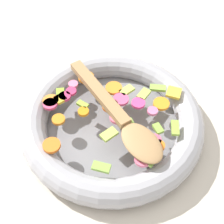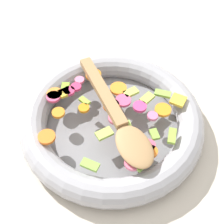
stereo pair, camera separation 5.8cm
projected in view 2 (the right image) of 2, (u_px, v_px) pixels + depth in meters
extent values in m
plane|color=beige|center=(112.00, 128.00, 0.62)|extent=(4.00, 4.00, 0.00)
cylinder|color=slate|center=(112.00, 126.00, 0.61)|extent=(0.30, 0.30, 0.01)
torus|color=#9E9EA5|center=(112.00, 120.00, 0.60)|extent=(0.35, 0.35, 0.05)
cylinder|color=orange|center=(163.00, 110.00, 0.58)|extent=(0.04, 0.04, 0.01)
cylinder|color=orange|center=(93.00, 75.00, 0.63)|extent=(0.04, 0.04, 0.01)
cylinder|color=orange|center=(151.00, 152.00, 0.52)|extent=(0.03, 0.03, 0.01)
cylinder|color=orange|center=(84.00, 108.00, 0.58)|extent=(0.02, 0.02, 0.01)
cylinder|color=orange|center=(47.00, 137.00, 0.54)|extent=(0.03, 0.03, 0.01)
cylinder|color=orange|center=(139.00, 146.00, 0.53)|extent=(0.03, 0.03, 0.01)
cylinder|color=orange|center=(118.00, 89.00, 0.61)|extent=(0.05, 0.05, 0.01)
cylinder|color=orange|center=(113.00, 105.00, 0.58)|extent=(0.04, 0.04, 0.01)
cylinder|color=orange|center=(55.00, 94.00, 0.60)|extent=(0.04, 0.04, 0.01)
cylinder|color=orange|center=(58.00, 113.00, 0.57)|extent=(0.03, 0.03, 0.01)
cube|color=#A9C753|center=(147.00, 98.00, 0.59)|extent=(0.03, 0.03, 0.01)
cube|color=#8CBB48|center=(163.00, 94.00, 0.60)|extent=(0.03, 0.03, 0.01)
cube|color=#AECE54|center=(104.00, 134.00, 0.54)|extent=(0.03, 0.03, 0.01)
cube|color=#90B740|center=(172.00, 136.00, 0.54)|extent=(0.02, 0.03, 0.01)
cube|color=#8AB932|center=(65.00, 88.00, 0.61)|extent=(0.02, 0.03, 0.01)
cube|color=#86B445|center=(90.00, 165.00, 0.50)|extent=(0.03, 0.03, 0.01)
cube|color=#7FB449|center=(137.00, 164.00, 0.51)|extent=(0.03, 0.03, 0.01)
cube|color=#85B142|center=(154.00, 134.00, 0.54)|extent=(0.02, 0.02, 0.01)
cube|color=#BDD859|center=(131.00, 92.00, 0.60)|extent=(0.03, 0.03, 0.01)
cube|color=#97C350|center=(128.00, 126.00, 0.55)|extent=(0.01, 0.02, 0.01)
cube|color=#94BB3C|center=(85.00, 101.00, 0.59)|extent=(0.02, 0.02, 0.01)
cylinder|color=#E26A8B|center=(133.00, 163.00, 0.51)|extent=(0.03, 0.03, 0.01)
cylinder|color=#D45475|center=(149.00, 145.00, 0.53)|extent=(0.03, 0.03, 0.01)
cylinder|color=#DF4772|center=(53.00, 97.00, 0.60)|extent=(0.03, 0.03, 0.01)
cylinder|color=#CB3465|center=(69.00, 91.00, 0.61)|extent=(0.03, 0.03, 0.01)
cylinder|color=pink|center=(80.00, 80.00, 0.62)|extent=(0.02, 0.02, 0.01)
cylinder|color=pink|center=(153.00, 116.00, 0.57)|extent=(0.02, 0.02, 0.01)
cylinder|color=#D23364|center=(76.00, 87.00, 0.61)|extent=(0.02, 0.02, 0.01)
cylinder|color=#EE6587|center=(116.00, 118.00, 0.56)|extent=(0.04, 0.04, 0.01)
cylinder|color=#E05282|center=(123.00, 101.00, 0.59)|extent=(0.04, 0.04, 0.01)
cylinder|color=#E74183|center=(140.00, 107.00, 0.58)|extent=(0.03, 0.03, 0.01)
cube|color=gold|center=(64.00, 93.00, 0.60)|extent=(0.03, 0.03, 0.01)
cube|color=yellow|center=(178.00, 100.00, 0.59)|extent=(0.04, 0.04, 0.01)
cube|color=#A87F51|center=(102.00, 91.00, 0.59)|extent=(0.08, 0.18, 0.01)
ellipsoid|color=#A87F51|center=(134.00, 146.00, 0.51)|extent=(0.08, 0.10, 0.01)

